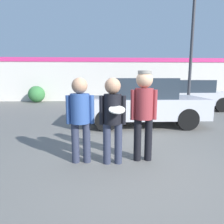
# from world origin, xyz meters

# --- Properties ---
(ground_plane) EXTENTS (56.00, 56.00, 0.00)m
(ground_plane) POSITION_xyz_m (0.00, 0.00, 0.00)
(ground_plane) COLOR #66635E
(storefront_building) EXTENTS (24.00, 0.22, 3.13)m
(storefront_building) POSITION_xyz_m (0.00, 11.30, 1.59)
(storefront_building) COLOR silver
(storefront_building) RESTS_ON ground
(person_left) EXTENTS (0.54, 0.37, 1.66)m
(person_left) POSITION_xyz_m (-0.99, 0.19, 0.99)
(person_left) COLOR #2D3347
(person_left) RESTS_ON ground
(person_middle_with_frisbee) EXTENTS (0.50, 0.56, 1.66)m
(person_middle_with_frisbee) POSITION_xyz_m (-0.37, 0.10, 0.98)
(person_middle_with_frisbee) COLOR #2D3347
(person_middle_with_frisbee) RESTS_ON ground
(person_right) EXTENTS (0.52, 0.35, 1.79)m
(person_right) POSITION_xyz_m (0.25, 0.23, 1.09)
(person_right) COLOR black
(person_right) RESTS_ON ground
(parked_car_near) EXTENTS (4.21, 1.96, 1.66)m
(parked_car_near) POSITION_xyz_m (0.84, 3.42, 0.82)
(parked_car_near) COLOR silver
(parked_car_near) RESTS_ON ground
(parked_car_far) EXTENTS (4.53, 1.86, 1.57)m
(parked_car_far) POSITION_xyz_m (3.92, 6.75, 0.79)
(parked_car_far) COLOR silver
(parked_car_far) RESTS_ON ground
(street_lamp) EXTENTS (1.18, 0.35, 5.21)m
(street_lamp) POSITION_xyz_m (3.27, 4.58, 3.23)
(street_lamp) COLOR #38383D
(street_lamp) RESTS_ON ground
(shrub) EXTENTS (1.13, 1.13, 1.13)m
(shrub) POSITION_xyz_m (-5.12, 10.54, 0.57)
(shrub) COLOR #387A3D
(shrub) RESTS_ON ground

